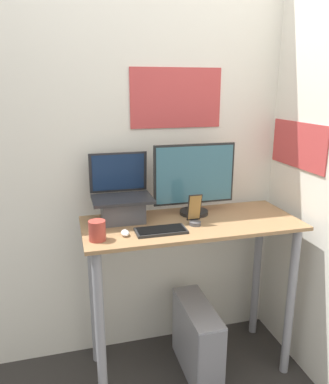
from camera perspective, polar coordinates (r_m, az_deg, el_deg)
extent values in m
cube|color=silver|center=(2.29, 1.53, 6.79)|extent=(6.00, 0.05, 2.60)
cube|color=#BF3F3F|center=(2.24, 1.87, 14.11)|extent=(0.55, 0.01, 0.34)
cube|color=#BF3F3F|center=(2.30, 19.68, 6.76)|extent=(0.01, 0.51, 0.26)
cube|color=#936D47|center=(2.07, 4.13, -4.76)|extent=(1.19, 0.50, 0.02)
cylinder|color=gray|center=(2.03, -9.75, -20.66)|extent=(0.05, 0.05, 0.92)
cylinder|color=gray|center=(2.35, 18.63, -15.79)|extent=(0.05, 0.05, 0.92)
cylinder|color=gray|center=(2.36, -10.74, -15.06)|extent=(0.05, 0.05, 0.92)
cylinder|color=gray|center=(2.64, 13.86, -11.72)|extent=(0.05, 0.05, 0.92)
cube|color=#4C4C51|center=(2.06, -6.38, -2.88)|extent=(0.23, 0.16, 0.12)
cube|color=#262628|center=(2.04, -6.44, -1.07)|extent=(0.33, 0.23, 0.02)
cube|color=#262628|center=(2.13, -7.06, 3.01)|extent=(0.33, 0.03, 0.23)
cube|color=navy|center=(2.12, -7.04, 2.99)|extent=(0.29, 0.02, 0.20)
cylinder|color=black|center=(2.19, 4.49, -3.09)|extent=(0.17, 0.17, 0.02)
cylinder|color=black|center=(2.18, 4.51, -2.13)|extent=(0.06, 0.06, 0.06)
cube|color=black|center=(2.13, 4.58, 2.75)|extent=(0.48, 0.01, 0.34)
cube|color=#336072|center=(2.12, 4.66, 2.70)|extent=(0.45, 0.01, 0.32)
cube|color=black|center=(1.92, -0.55, -5.91)|extent=(0.26, 0.13, 0.01)
cube|color=black|center=(1.91, -0.55, -5.68)|extent=(0.24, 0.11, 0.00)
ellipsoid|color=white|center=(1.88, -6.02, -6.23)|extent=(0.04, 0.06, 0.03)
cylinder|color=#4C4C51|center=(2.01, 4.60, -4.79)|extent=(0.06, 0.06, 0.02)
cube|color=black|center=(2.00, 4.50, -2.36)|extent=(0.07, 0.04, 0.15)
cube|color=olive|center=(1.99, 4.55, -2.38)|extent=(0.07, 0.03, 0.14)
cube|color=gray|center=(2.38, 4.96, -21.39)|extent=(0.16, 0.47, 0.44)
cube|color=slate|center=(2.21, 7.28, -24.91)|extent=(0.16, 0.01, 0.42)
cylinder|color=#9E382D|center=(1.83, -10.22, -5.81)|extent=(0.08, 0.08, 0.10)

